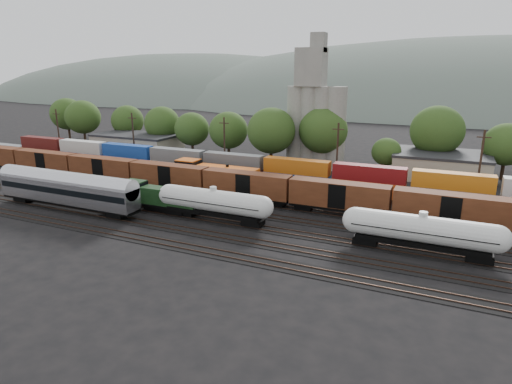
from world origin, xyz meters
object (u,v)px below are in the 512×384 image
at_px(green_locomotive, 155,197).
at_px(passenger_coach, 67,188).
at_px(tank_car_a, 214,202).
at_px(grain_silo, 315,118).
at_px(orange_locomotive, 211,175).

xyz_separation_m(green_locomotive, passenger_coach, (-12.95, -5.00, 1.19)).
distance_m(tank_car_a, passenger_coach, 23.99).
xyz_separation_m(tank_car_a, grain_silo, (2.55, 41.00, 8.38)).
bearing_deg(grain_silo, green_locomotive, -107.64).
bearing_deg(orange_locomotive, green_locomotive, -95.44).
distance_m(orange_locomotive, grain_silo, 29.71).
distance_m(green_locomotive, orange_locomotive, 15.07).
relative_size(green_locomotive, orange_locomotive, 0.81).
relative_size(orange_locomotive, grain_silo, 0.68).
bearing_deg(orange_locomotive, grain_silo, 65.94).
distance_m(passenger_coach, orange_locomotive, 24.65).
bearing_deg(passenger_coach, grain_silo, 60.53).
bearing_deg(orange_locomotive, tank_car_a, -58.86).
distance_m(passenger_coach, grain_silo, 53.39).
bearing_deg(grain_silo, tank_car_a, -93.55).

